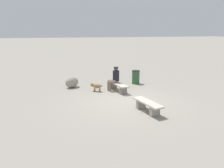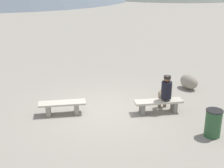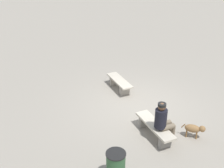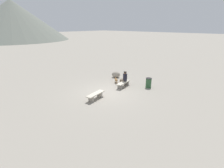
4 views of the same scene
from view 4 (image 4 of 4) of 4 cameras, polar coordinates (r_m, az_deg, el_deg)
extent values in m
cube|color=gray|center=(12.63, -1.72, -2.88)|extent=(210.00, 210.00, 0.06)
cube|color=gray|center=(11.11, -7.20, -5.14)|extent=(0.20, 0.40, 0.36)
cube|color=gray|center=(11.74, -4.29, -3.63)|extent=(0.20, 0.40, 0.36)
cube|color=beige|center=(11.34, -5.74, -3.39)|extent=(1.56, 0.62, 0.06)
cube|color=gray|center=(13.15, 2.71, -0.97)|extent=(0.17, 0.39, 0.36)
cube|color=gray|center=(14.04, 5.06, 0.32)|extent=(0.17, 0.39, 0.36)
cube|color=beige|center=(13.52, 3.94, 0.54)|extent=(1.62, 0.61, 0.07)
cylinder|color=black|center=(13.60, 4.52, 2.37)|extent=(0.34, 0.34, 0.56)
sphere|color=brown|center=(13.50, 4.56, 3.90)|extent=(0.22, 0.22, 0.22)
cylinder|color=black|center=(13.48, 4.57, 4.15)|extent=(0.23, 0.23, 0.08)
cylinder|color=#756651|center=(13.87, 4.01, 1.50)|extent=(0.18, 0.41, 0.15)
cylinder|color=#756651|center=(14.05, 3.31, 0.69)|extent=(0.11, 0.11, 0.50)
cylinder|color=#756651|center=(13.72, 3.58, 1.31)|extent=(0.18, 0.41, 0.15)
cylinder|color=#756651|center=(13.90, 2.88, 0.49)|extent=(0.11, 0.11, 0.50)
ellipsoid|color=olive|center=(14.42, 1.49, 1.39)|extent=(0.45, 0.50, 0.24)
sphere|color=olive|center=(14.66, 1.24, 1.89)|extent=(0.18, 0.18, 0.18)
cylinder|color=olive|center=(14.61, 1.10, 0.79)|extent=(0.04, 0.04, 0.17)
cylinder|color=olive|center=(14.63, 1.59, 0.82)|extent=(0.04, 0.04, 0.17)
cylinder|color=olive|center=(14.34, 1.36, 0.43)|extent=(0.04, 0.04, 0.17)
cylinder|color=olive|center=(14.37, 1.86, 0.46)|extent=(0.04, 0.04, 0.17)
cylinder|color=olive|center=(14.17, 1.74, 1.20)|extent=(0.10, 0.11, 0.15)
cylinder|color=#2D5633|center=(13.70, 12.48, 0.33)|extent=(0.45, 0.45, 0.77)
cylinder|color=black|center=(13.57, 12.60, 1.92)|extent=(0.48, 0.48, 0.03)
ellipsoid|color=gray|center=(16.02, 1.37, 3.29)|extent=(0.85, 0.96, 0.59)
cone|color=slate|center=(65.98, -30.92, 18.37)|extent=(34.20, 34.20, 12.55)
camera|label=1|loc=(11.75, -47.55, 4.62)|focal=34.33mm
camera|label=2|loc=(8.46, 52.32, 9.20)|focal=49.45mm
camera|label=3|loc=(16.63, 26.78, 18.24)|focal=43.39mm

